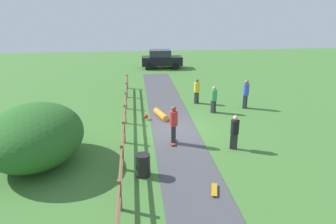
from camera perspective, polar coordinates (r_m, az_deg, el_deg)
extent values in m
plane|color=#427533|center=(16.20, 1.20, -3.41)|extent=(60.00, 60.00, 0.00)
cube|color=#47474C|center=(16.19, 1.20, -3.37)|extent=(2.40, 28.00, 0.02)
cube|color=brown|center=(10.16, -9.01, -15.13)|extent=(0.12, 0.12, 1.10)
cube|color=brown|center=(12.36, -8.55, -8.40)|extent=(0.12, 0.12, 1.10)
cube|color=brown|center=(14.69, -8.25, -3.75)|extent=(0.12, 0.12, 1.10)
cube|color=brown|center=(17.09, -8.03, -0.39)|extent=(0.12, 0.12, 1.10)
cube|color=brown|center=(19.53, -7.87, 2.14)|extent=(0.12, 0.12, 1.10)
cube|color=brown|center=(22.00, -7.74, 4.11)|extent=(0.12, 0.12, 1.10)
cube|color=brown|center=(24.49, -7.64, 5.67)|extent=(0.12, 0.12, 1.10)
cube|color=brown|center=(15.90, -8.12, -2.11)|extent=(0.08, 18.00, 0.09)
cube|color=brown|center=(15.74, -8.20, -0.58)|extent=(0.08, 18.00, 0.09)
ellipsoid|color=#286023|center=(13.60, -23.67, -4.01)|extent=(3.88, 4.66, 2.49)
cylinder|color=black|center=(11.92, -4.71, -9.89)|extent=(0.56, 0.56, 0.90)
cube|color=#B23326|center=(14.65, 1.04, -5.56)|extent=(0.35, 0.82, 0.02)
cylinder|color=silver|center=(14.93, 0.82, -5.25)|extent=(0.04, 0.06, 0.06)
cylinder|color=silver|center=(14.92, 1.39, -5.27)|extent=(0.04, 0.06, 0.06)
cylinder|color=silver|center=(14.42, 0.67, -6.17)|extent=(0.04, 0.06, 0.06)
cylinder|color=silver|center=(14.41, 1.27, -6.19)|extent=(0.04, 0.06, 0.06)
cube|color=#2D2D33|center=(14.48, 1.05, -4.02)|extent=(0.26, 0.35, 0.83)
cylinder|color=red|center=(14.19, 1.07, -1.18)|extent=(0.45, 0.45, 0.70)
sphere|color=brown|center=(14.03, 1.08, 0.63)|extent=(0.25, 0.25, 0.25)
cylinder|color=orange|center=(17.91, -1.35, -0.45)|extent=(0.79, 1.62, 0.36)
sphere|color=red|center=(17.62, -4.11, -0.84)|extent=(0.26, 0.26, 0.26)
cube|color=#BF8C19|center=(11.25, 8.65, -14.14)|extent=(0.41, 0.82, 0.02)
cylinder|color=silver|center=(11.51, 8.28, -13.54)|extent=(0.04, 0.07, 0.06)
cylinder|color=silver|center=(11.51, 9.05, -13.57)|extent=(0.04, 0.07, 0.06)
cylinder|color=silver|center=(11.04, 8.22, -15.10)|extent=(0.04, 0.07, 0.06)
cylinder|color=silver|center=(11.04, 9.02, -15.14)|extent=(0.04, 0.07, 0.06)
cube|color=#2D2D33|center=(18.94, 8.49, 1.06)|extent=(0.36, 0.37, 0.78)
cylinder|color=green|center=(18.73, 8.59, 3.13)|extent=(0.54, 0.54, 0.65)
sphere|color=tan|center=(18.62, 8.66, 4.43)|extent=(0.23, 0.23, 0.23)
cube|color=#2D2D33|center=(14.32, 12.21, -5.35)|extent=(0.37, 0.32, 0.77)
cylinder|color=black|center=(14.05, 12.41, -2.74)|extent=(0.50, 0.50, 0.64)
sphere|color=beige|center=(13.90, 12.54, -1.08)|extent=(0.23, 0.23, 0.23)
cube|color=#2D2D33|center=(20.14, 14.22, 1.92)|extent=(0.36, 0.38, 0.87)
cylinder|color=blue|center=(19.93, 14.41, 4.11)|extent=(0.53, 0.53, 0.73)
sphere|color=#9E704C|center=(19.81, 14.53, 5.49)|extent=(0.26, 0.26, 0.26)
cube|color=#2D2D33|center=(20.61, 5.37, 2.70)|extent=(0.35, 0.38, 0.78)
cylinder|color=yellow|center=(20.42, 5.43, 4.62)|extent=(0.53, 0.53, 0.65)
sphere|color=brown|center=(20.31, 5.47, 5.83)|extent=(0.23, 0.23, 0.23)
cube|color=black|center=(32.33, -1.15, 9.54)|extent=(4.22, 1.76, 0.90)
cube|color=#2D333D|center=(32.19, -1.52, 10.94)|extent=(2.22, 1.59, 0.70)
cylinder|color=black|center=(33.40, 1.08, 9.07)|extent=(0.64, 0.25, 0.64)
cylinder|color=black|center=(31.68, 1.44, 8.51)|extent=(0.64, 0.25, 0.64)
cylinder|color=black|center=(33.20, -3.62, 8.98)|extent=(0.64, 0.25, 0.64)
cylinder|color=black|center=(31.47, -3.49, 8.41)|extent=(0.64, 0.25, 0.64)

